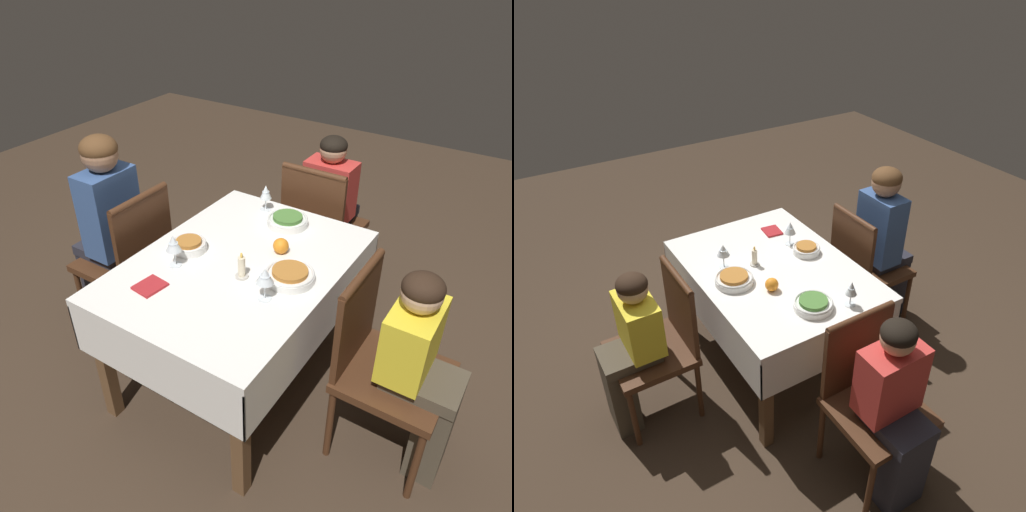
# 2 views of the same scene
# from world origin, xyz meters

# --- Properties ---
(ground_plane) EXTENTS (8.00, 8.00, 0.00)m
(ground_plane) POSITION_xyz_m (0.00, 0.00, 0.00)
(ground_plane) COLOR #3D2D21
(dining_table) EXTENTS (1.24, 0.91, 0.74)m
(dining_table) POSITION_xyz_m (0.00, 0.00, 0.63)
(dining_table) COLOR white
(dining_table) RESTS_ON ground_plane
(chair_north) EXTENTS (0.44, 0.44, 0.92)m
(chair_north) POSITION_xyz_m (0.00, 0.73, 0.51)
(chair_north) COLOR #472816
(chair_north) RESTS_ON ground_plane
(chair_south) EXTENTS (0.44, 0.44, 0.92)m
(chair_south) POSITION_xyz_m (-0.00, -0.73, 0.51)
(chair_south) COLOR #472816
(chair_south) RESTS_ON ground_plane
(chair_east) EXTENTS (0.44, 0.44, 0.92)m
(chair_east) POSITION_xyz_m (0.90, 0.01, 0.51)
(chair_east) COLOR #472816
(chair_east) RESTS_ON ground_plane
(person_adult_denim) EXTENTS (0.30, 0.34, 1.19)m
(person_adult_denim) POSITION_xyz_m (0.00, 0.89, 0.67)
(person_adult_denim) COLOR #282833
(person_adult_denim) RESTS_ON ground_plane
(person_child_yellow) EXTENTS (0.30, 0.33, 0.99)m
(person_child_yellow) POSITION_xyz_m (-0.00, -0.91, 0.55)
(person_child_yellow) COLOR #4C4233
(person_child_yellow) RESTS_ON ground_plane
(person_child_red) EXTENTS (0.33, 0.30, 1.04)m
(person_child_red) POSITION_xyz_m (1.07, 0.01, 0.57)
(person_child_red) COLOR #282833
(person_child_red) RESTS_ON ground_plane
(bowl_north) EXTENTS (0.17, 0.17, 0.06)m
(bowl_north) POSITION_xyz_m (-0.03, 0.26, 0.76)
(bowl_north) COLOR white
(bowl_north) RESTS_ON dining_table
(wine_glass_north) EXTENTS (0.07, 0.07, 0.16)m
(wine_glass_north) POSITION_xyz_m (-0.17, 0.23, 0.85)
(wine_glass_north) COLOR white
(wine_glass_north) RESTS_ON dining_table
(bowl_south) EXTENTS (0.22, 0.22, 0.06)m
(bowl_south) POSITION_xyz_m (0.01, -0.27, 0.76)
(bowl_south) COLOR white
(bowl_south) RESTS_ON dining_table
(wine_glass_south) EXTENTS (0.08, 0.08, 0.15)m
(wine_glass_south) POSITION_xyz_m (-0.16, -0.25, 0.85)
(wine_glass_south) COLOR white
(wine_glass_south) RESTS_ON dining_table
(bowl_east) EXTENTS (0.22, 0.22, 0.06)m
(bowl_east) POSITION_xyz_m (0.43, -0.02, 0.76)
(bowl_east) COLOR white
(bowl_east) RESTS_ON dining_table
(wine_glass_east) EXTENTS (0.06, 0.06, 0.15)m
(wine_glass_east) POSITION_xyz_m (0.51, 0.17, 0.84)
(wine_glass_east) COLOR white
(wine_glass_east) RESTS_ON dining_table
(candle_centerpiece) EXTENTS (0.06, 0.06, 0.13)m
(candle_centerpiece) POSITION_xyz_m (-0.08, -0.08, 0.78)
(candle_centerpiece) COLOR beige
(candle_centerpiece) RESTS_ON dining_table
(orange_fruit) EXTENTS (0.08, 0.08, 0.08)m
(orange_fruit) POSITION_xyz_m (0.18, -0.12, 0.77)
(orange_fruit) COLOR orange
(orange_fruit) RESTS_ON dining_table
(napkin_red_folded) EXTENTS (0.14, 0.12, 0.01)m
(napkin_red_folded) POSITION_xyz_m (-0.36, 0.21, 0.74)
(napkin_red_folded) COLOR #AD2328
(napkin_red_folded) RESTS_ON dining_table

